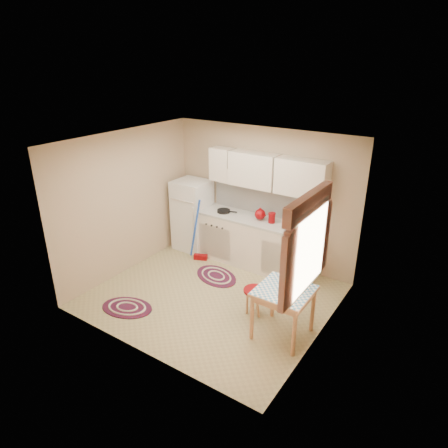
% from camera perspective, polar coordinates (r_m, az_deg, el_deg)
% --- Properties ---
extents(room_shell, '(3.64, 3.60, 2.52)m').
position_cam_1_polar(room_shell, '(5.99, 0.71, 3.32)').
color(room_shell, tan).
rests_on(room_shell, ground).
extents(fridge, '(0.65, 0.60, 1.40)m').
position_cam_1_polar(fridge, '(7.90, -4.53, 1.27)').
color(fridge, white).
rests_on(fridge, ground).
extents(broom, '(0.30, 0.22, 1.20)m').
position_cam_1_polar(broom, '(7.43, -3.46, -0.97)').
color(broom, blue).
rests_on(broom, ground).
extents(base_cabinets, '(2.25, 0.60, 0.88)m').
position_cam_1_polar(base_cabinets, '(7.36, 4.02, -2.62)').
color(base_cabinets, white).
rests_on(base_cabinets, ground).
extents(countertop, '(2.27, 0.62, 0.04)m').
position_cam_1_polar(countertop, '(7.17, 4.12, 0.70)').
color(countertop, '#BAB7B0').
rests_on(countertop, base_cabinets).
extents(frying_pan, '(0.30, 0.30, 0.05)m').
position_cam_1_polar(frying_pan, '(7.40, -0.06, 1.87)').
color(frying_pan, black).
rests_on(frying_pan, countertop).
extents(red_kettle, '(0.27, 0.26, 0.21)m').
position_cam_1_polar(red_kettle, '(7.06, 5.18, 1.40)').
color(red_kettle, '#7B0408').
rests_on(red_kettle, countertop).
extents(red_canister, '(0.14, 0.14, 0.16)m').
position_cam_1_polar(red_canister, '(6.97, 6.84, 0.80)').
color(red_canister, '#7B0408').
rests_on(red_canister, countertop).
extents(table, '(0.72, 0.72, 0.72)m').
position_cam_1_polar(table, '(5.65, 8.40, -12.40)').
color(table, tan).
rests_on(table, ground).
extents(stool, '(0.36, 0.36, 0.42)m').
position_cam_1_polar(stool, '(6.10, 4.37, -10.99)').
color(stool, '#7B0408').
rests_on(stool, ground).
extents(coffee_pot, '(0.14, 0.12, 0.27)m').
position_cam_1_polar(coffee_pot, '(5.44, 10.42, -7.89)').
color(coffee_pot, '#29727E').
rests_on(coffee_pot, table).
extents(mug, '(0.10, 0.10, 0.10)m').
position_cam_1_polar(mug, '(5.31, 9.25, -9.67)').
color(mug, '#29727E').
rests_on(mug, table).
extents(rug_center, '(1.01, 0.84, 0.02)m').
position_cam_1_polar(rug_center, '(7.12, -1.11, -7.44)').
color(rug_center, maroon).
rests_on(rug_center, ground).
extents(rug_left, '(0.93, 0.74, 0.02)m').
position_cam_1_polar(rug_left, '(6.48, -13.67, -11.52)').
color(rug_left, maroon).
rests_on(rug_left, ground).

